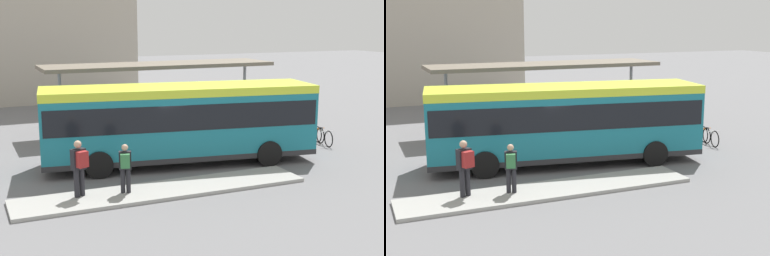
{
  "view_description": "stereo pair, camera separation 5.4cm",
  "coord_description": "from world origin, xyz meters",
  "views": [
    {
      "loc": [
        -7.7,
        -18.61,
        5.5
      ],
      "look_at": [
        0.52,
        0.0,
        1.37
      ],
      "focal_mm": 50.0,
      "sensor_mm": 36.0,
      "label": 1
    },
    {
      "loc": [
        -7.65,
        -18.63,
        5.5
      ],
      "look_at": [
        0.52,
        0.0,
        1.37
      ],
      "focal_mm": 50.0,
      "sensor_mm": 36.0,
      "label": 2
    }
  ],
  "objects": [
    {
      "name": "city_bus",
      "position": [
        0.01,
        -0.0,
        1.78
      ],
      "size": [
        10.64,
        4.12,
        3.04
      ],
      "rotation": [
        0.0,
        0.0,
        -0.16
      ],
      "color": "#197284",
      "rests_on": "ground_plane"
    },
    {
      "name": "bicycle_blue",
      "position": [
        6.97,
        1.9,
        0.33
      ],
      "size": [
        0.48,
        1.52,
        0.66
      ],
      "rotation": [
        0.0,
        0.0,
        -1.44
      ],
      "color": "black",
      "rests_on": "ground_plane"
    },
    {
      "name": "bicycle_orange",
      "position": [
        7.25,
        1.14,
        0.37
      ],
      "size": [
        0.48,
        1.68,
        0.73
      ],
      "rotation": [
        0.0,
        0.0,
        -1.72
      ],
      "color": "black",
      "rests_on": "ground_plane"
    },
    {
      "name": "pedestrian_companion",
      "position": [
        -4.48,
        -2.76,
        1.14
      ],
      "size": [
        0.52,
        0.55,
        1.78
      ],
      "rotation": [
        0.0,
        0.0,
        1.94
      ],
      "color": "#232328",
      "rests_on": "curb_island"
    },
    {
      "name": "ground_plane",
      "position": [
        0.0,
        0.0,
        0.0
      ],
      "size": [
        120.0,
        120.0,
        0.0
      ],
      "primitive_type": "plane",
      "color": "slate"
    },
    {
      "name": "station_shelter",
      "position": [
        1.49,
        6.29,
        3.25
      ],
      "size": [
        11.48,
        2.97,
        3.39
      ],
      "color": "#706656",
      "rests_on": "ground_plane"
    },
    {
      "name": "pedestrian_waiting",
      "position": [
        -3.09,
        -3.0,
        1.02
      ],
      "size": [
        0.43,
        0.48,
        1.58
      ],
      "rotation": [
        0.0,
        0.0,
        1.28
      ],
      "color": "#232328",
      "rests_on": "curb_island"
    },
    {
      "name": "bicycle_white",
      "position": [
        7.11,
        0.38,
        0.38
      ],
      "size": [
        0.48,
        1.73,
        0.75
      ],
      "rotation": [
        0.0,
        0.0,
        -1.73
      ],
      "color": "black",
      "rests_on": "ground_plane"
    },
    {
      "name": "curb_island",
      "position": [
        -1.82,
        -3.05,
        0.06
      ],
      "size": [
        9.68,
        1.8,
        0.12
      ],
      "color": "#9E9E99",
      "rests_on": "ground_plane"
    }
  ]
}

